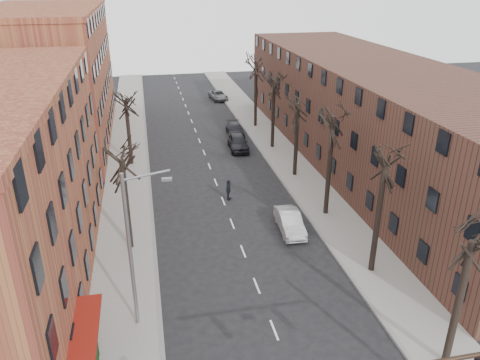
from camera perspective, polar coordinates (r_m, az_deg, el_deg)
sidewalk_left at (r=49.30m, az=-13.50°, el=2.29°), size 4.00×90.00×0.15m
sidewalk_right at (r=51.16m, az=4.68°, el=3.69°), size 4.00×90.00×0.15m
building_left_far at (r=56.94m, az=-22.28°, el=11.35°), size 12.00×28.00×14.00m
building_right at (r=48.16m, az=15.83°, el=7.73°), size 12.00×50.00×10.00m
tree_right_b at (r=31.96m, az=15.65°, el=-10.65°), size 5.20×5.20×10.80m
tree_right_c at (r=38.13m, az=10.36°, el=-4.12°), size 5.20×5.20×11.60m
tree_right_d at (r=44.88m, az=6.66°, el=0.54°), size 5.20×5.20×10.00m
tree_right_e at (r=51.98m, az=3.94°, el=3.96°), size 5.20×5.20×10.80m
tree_right_f at (r=59.32m, az=1.88°, el=6.53°), size 5.20×5.20×11.60m
tree_left_a at (r=33.99m, az=-13.11°, el=-8.10°), size 5.20×5.20×9.50m
tree_left_b at (r=48.37m, az=-13.03°, el=1.82°), size 5.20×5.20×9.50m
streetlight at (r=24.54m, az=-12.93°, el=-7.78°), size 2.45×0.22×9.03m
silver_sedan at (r=35.07m, az=6.08°, el=-5.10°), size 1.80×4.54×1.47m
parked_car_near at (r=51.13m, az=-0.24°, el=4.65°), size 2.19×4.94×1.65m
parked_car_mid at (r=55.89m, az=-0.61°, el=6.15°), size 2.03×4.59×1.31m
parked_car_far at (r=72.58m, az=-2.66°, el=10.29°), size 2.66×4.94×1.32m
pedestrian_crossing at (r=39.51m, az=-1.41°, el=-1.22°), size 0.84×1.14×1.80m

